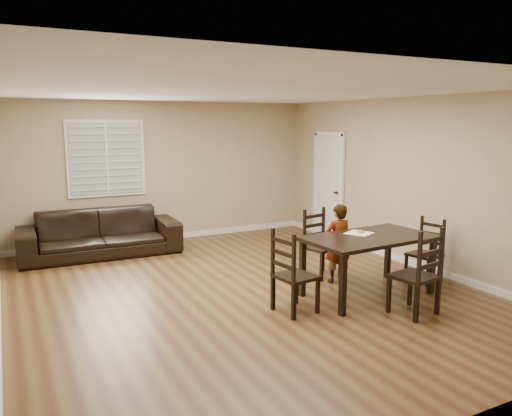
# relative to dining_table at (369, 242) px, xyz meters

# --- Properties ---
(ground) EXTENTS (7.00, 7.00, 0.00)m
(ground) POSITION_rel_dining_table_xyz_m (-1.45, 0.88, -0.72)
(ground) COLOR brown
(ground) RESTS_ON ground
(room) EXTENTS (6.04, 7.04, 2.72)m
(room) POSITION_rel_dining_table_xyz_m (-1.41, 1.06, 1.08)
(room) COLOR tan
(room) RESTS_ON ground
(dining_table) EXTENTS (1.79, 1.08, 0.81)m
(dining_table) POSITION_rel_dining_table_xyz_m (0.00, 0.00, 0.00)
(dining_table) COLOR black
(dining_table) RESTS_ON ground
(chair_near) EXTENTS (0.53, 0.50, 1.01)m
(chair_near) POSITION_rel_dining_table_xyz_m (-0.08, 1.09, -0.26)
(chair_near) COLOR black
(chair_near) RESTS_ON ground
(chair_far) EXTENTS (0.56, 0.53, 1.08)m
(chair_far) POSITION_rel_dining_table_xyz_m (0.07, -0.92, -0.23)
(chair_far) COLOR black
(chair_far) RESTS_ON ground
(chair_left) EXTENTS (0.49, 0.52, 1.03)m
(chair_left) POSITION_rel_dining_table_xyz_m (-1.31, -0.09, -0.25)
(chair_left) COLOR black
(chair_left) RESTS_ON ground
(chair_right) EXTENTS (0.46, 0.49, 0.93)m
(chair_right) POSITION_rel_dining_table_xyz_m (1.21, 0.10, -0.30)
(chair_right) COLOR black
(chair_right) RESTS_ON ground
(child) EXTENTS (0.44, 0.31, 1.15)m
(child) POSITION_rel_dining_table_xyz_m (-0.04, 0.63, -0.15)
(child) COLOR gray
(child) RESTS_ON ground
(napkin) EXTENTS (0.42, 0.42, 0.00)m
(napkin) POSITION_rel_dining_table_xyz_m (-0.01, 0.19, 0.09)
(napkin) COLOR silver
(napkin) RESTS_ON dining_table
(donut) EXTENTS (0.10, 0.10, 0.04)m
(donut) POSITION_rel_dining_table_xyz_m (0.01, 0.20, 0.11)
(donut) COLOR #B47A40
(donut) RESTS_ON napkin
(sofa) EXTENTS (2.71, 1.12, 0.78)m
(sofa) POSITION_rel_dining_table_xyz_m (-2.82, 3.74, -0.33)
(sofa) COLOR black
(sofa) RESTS_ON ground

